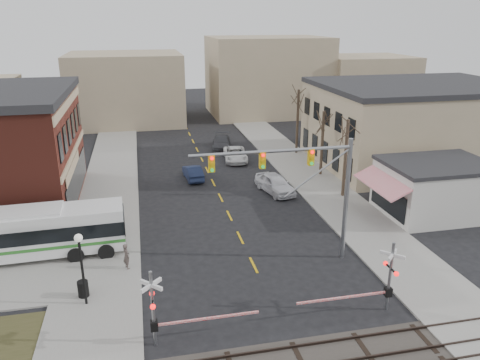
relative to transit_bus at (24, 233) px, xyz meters
name	(u,v)px	position (x,y,z in m)	size (l,w,h in m)	color
ground	(262,282)	(14.19, -5.97, -1.82)	(160.00, 160.00, 0.00)	black
sidewalk_west	(111,182)	(4.69, 14.03, -1.76)	(5.00, 60.00, 0.12)	gray
sidewalk_east	(301,169)	(23.69, 14.03, -1.76)	(5.00, 60.00, 0.12)	gray
tan_building	(415,124)	(36.19, 14.03, 2.44)	(20.30, 15.30, 8.50)	tan
awning_shop	(435,188)	(30.16, 1.03, 0.34)	(9.74, 6.20, 4.30)	beige
tree_east_a	(345,158)	(24.69, 6.03, 1.67)	(0.28, 0.28, 6.75)	#382B21
tree_east_b	(322,143)	(24.99, 12.03, 1.45)	(0.28, 0.28, 6.30)	#382B21
tree_east_c	(297,122)	(25.19, 20.03, 1.90)	(0.28, 0.28, 7.20)	#382B21
transit_bus	(24,233)	(0.00, 0.00, 0.00)	(12.64, 3.24, 3.23)	silver
traffic_signal_mast	(306,177)	(17.36, -4.16, 3.91)	(9.95, 0.30, 8.00)	gray
rr_crossing_west	(162,309)	(8.18, -10.37, 0.15)	(5.60, 1.36, 4.00)	gray
rr_crossing_east	(382,278)	(19.60, -10.11, 0.15)	(5.60, 1.36, 4.00)	gray
street_lamp	(80,254)	(4.23, -6.26, 1.29)	(0.44, 0.44, 4.17)	black
trash_bin	(83,289)	(4.03, -5.49, -1.24)	(0.60, 0.60, 0.93)	black
car_a	(275,184)	(19.19, 8.30, -0.98)	(1.98, 4.92, 1.68)	silver
car_b	(193,172)	(12.46, 13.50, -1.14)	(1.44, 4.14, 1.36)	#1B2543
car_c	(235,154)	(17.74, 18.70, -1.11)	(2.36, 5.12, 1.42)	silver
car_d	(222,142)	(17.14, 23.90, -1.06)	(2.13, 5.24, 1.52)	#3E3E42
pedestrian_near	(126,256)	(6.37, -2.84, -0.88)	(0.60, 0.40, 1.65)	#4E433E
pedestrian_far	(76,239)	(3.09, 0.36, -0.88)	(0.80, 0.62, 1.64)	#353C5C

